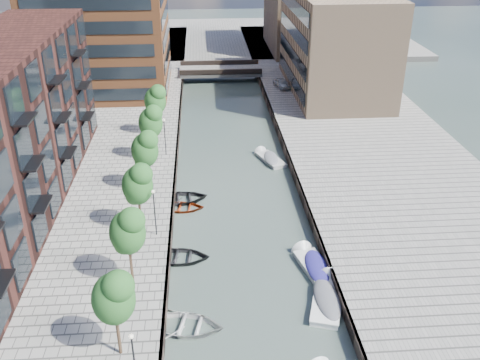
{
  "coord_description": "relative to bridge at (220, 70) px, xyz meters",
  "views": [
    {
      "loc": [
        -3.1,
        -13.43,
        24.88
      ],
      "look_at": [
        0.0,
        28.43,
        3.5
      ],
      "focal_mm": 40.0,
      "sensor_mm": 36.0,
      "label": 1
    }
  ],
  "objects": [
    {
      "name": "bridge",
      "position": [
        0.0,
        0.0,
        0.0
      ],
      "size": [
        13.0,
        6.0,
        1.3
      ],
      "color": "gray",
      "rests_on": "ground"
    },
    {
      "name": "motorboat_4",
      "position": [
        4.07,
        -32.04,
        -1.2
      ],
      "size": [
        3.22,
        4.94,
        1.56
      ],
      "color": "#B1B1AF",
      "rests_on": "ground"
    },
    {
      "name": "tan_block_near",
      "position": [
        16.0,
        -10.0,
        6.61
      ],
      "size": [
        12.0,
        25.0,
        14.0
      ],
      "primitive_type": "cube",
      "color": "#9A7B5E",
      "rests_on": "quay_right"
    },
    {
      "name": "sloop_3",
      "position": [
        -4.67,
        -58.19,
        -1.39
      ],
      "size": [
        5.77,
        4.64,
        1.06
      ],
      "primitive_type": "imported",
      "rotation": [
        0.0,
        0.0,
        1.36
      ],
      "color": "silver",
      "rests_on": "ground"
    },
    {
      "name": "sloop_2",
      "position": [
        -5.27,
        -42.28,
        -1.39
      ],
      "size": [
        4.3,
        3.24,
        0.84
      ],
      "primitive_type": "imported",
      "rotation": [
        0.0,
        0.0,
        1.49
      ],
      "color": "maroon",
      "rests_on": "ground"
    },
    {
      "name": "tree_2",
      "position": [
        -8.5,
        -54.0,
        3.92
      ],
      "size": [
        2.5,
        2.5,
        5.95
      ],
      "color": "#382619",
      "rests_on": "quay_left"
    },
    {
      "name": "tree_6",
      "position": [
        -8.5,
        -26.0,
        3.92
      ],
      "size": [
        2.5,
        2.5,
        5.95
      ],
      "color": "#382619",
      "rests_on": "quay_left"
    },
    {
      "name": "motorboat_3",
      "position": [
        5.1,
        -52.15,
        -1.17
      ],
      "size": [
        3.05,
        5.68,
        1.8
      ],
      "color": "silver",
      "rests_on": "ground"
    },
    {
      "name": "lamp_1",
      "position": [
        -7.2,
        -48.0,
        2.12
      ],
      "size": [
        0.24,
        0.24,
        4.12
      ],
      "color": "black",
      "rests_on": "quay_left"
    },
    {
      "name": "tan_block_far",
      "position": [
        16.0,
        16.0,
        7.61
      ],
      "size": [
        12.0,
        20.0,
        16.0
      ],
      "primitive_type": "cube",
      "color": "#9A7B5E",
      "rests_on": "quay_right"
    },
    {
      "name": "far_closure",
      "position": [
        0.0,
        28.0,
        -0.89
      ],
      "size": [
        80.0,
        40.0,
        1.0
      ],
      "primitive_type": "cube",
      "color": "gray",
      "rests_on": "ground"
    },
    {
      "name": "tree_1",
      "position": [
        -8.5,
        -61.0,
        3.92
      ],
      "size": [
        2.5,
        2.5,
        5.95
      ],
      "color": "#382619",
      "rests_on": "quay_left"
    },
    {
      "name": "quay_wall_right",
      "position": [
        6.1,
        -32.0,
        -0.89
      ],
      "size": [
        0.25,
        140.0,
        1.0
      ],
      "primitive_type": "cube",
      "color": "#332823",
      "rests_on": "ground"
    },
    {
      "name": "quay_right",
      "position": [
        16.0,
        -32.0,
        -0.89
      ],
      "size": [
        20.0,
        140.0,
        1.0
      ],
      "primitive_type": "cube",
      "color": "gray",
      "rests_on": "ground"
    },
    {
      "name": "tree_4",
      "position": [
        -8.5,
        -40.0,
        3.92
      ],
      "size": [
        2.5,
        2.5,
        5.95
      ],
      "color": "#382619",
      "rests_on": "quay_left"
    },
    {
      "name": "apartment_block",
      "position": [
        -20.0,
        -42.0,
        6.61
      ],
      "size": [
        8.0,
        38.0,
        14.0
      ],
      "primitive_type": "cube",
      "color": "black",
      "rests_on": "quay_left"
    },
    {
      "name": "tree_5",
      "position": [
        -8.5,
        -33.0,
        3.92
      ],
      "size": [
        2.5,
        2.5,
        5.95
      ],
      "color": "#382619",
      "rests_on": "quay_left"
    },
    {
      "name": "lamp_2",
      "position": [
        -7.2,
        -32.0,
        2.12
      ],
      "size": [
        0.24,
        0.24,
        4.12
      ],
      "color": "black",
      "rests_on": "quay_left"
    },
    {
      "name": "water",
      "position": [
        0.0,
        -32.0,
        -1.39
      ],
      "size": [
        300.0,
        300.0,
        0.0
      ],
      "primitive_type": "plane",
      "color": "#38473F",
      "rests_on": "ground"
    },
    {
      "name": "tree_3",
      "position": [
        -8.5,
        -47.0,
        3.92
      ],
      "size": [
        2.5,
        2.5,
        5.95
      ],
      "color": "#382619",
      "rests_on": "quay_left"
    },
    {
      "name": "lamp_0",
      "position": [
        -7.2,
        -64.0,
        2.12
      ],
      "size": [
        0.24,
        0.24,
        4.12
      ],
      "color": "black",
      "rests_on": "quay_left"
    },
    {
      "name": "sloop_1",
      "position": [
        -5.3,
        -50.31,
        -1.39
      ],
      "size": [
        5.13,
        3.88,
        1.0
      ],
      "primitive_type": "imported",
      "rotation": [
        0.0,
        0.0,
        1.48
      ],
      "color": "black",
      "rests_on": "ground"
    },
    {
      "name": "motorboat_1",
      "position": [
        5.33,
        -55.91,
        -1.16
      ],
      "size": [
        3.45,
        5.89,
        1.86
      ],
      "color": "white",
      "rests_on": "ground"
    },
    {
      "name": "car",
      "position": [
        8.81,
        -8.74,
        0.29
      ],
      "size": [
        2.55,
        4.27,
        1.36
      ],
      "primitive_type": "imported",
      "rotation": [
        0.0,
        0.0,
        0.25
      ],
      "color": "silver",
      "rests_on": "quay_right"
    },
    {
      "name": "sloop_4",
      "position": [
        -5.4,
        -40.75,
        -1.39
      ],
      "size": [
        5.51,
        4.25,
        1.05
      ],
      "primitive_type": "imported",
      "rotation": [
        0.0,
        0.0,
        1.7
      ],
      "color": "black",
      "rests_on": "ground"
    },
    {
      "name": "quay_wall_left",
      "position": [
        -6.1,
        -32.0,
        -0.89
      ],
      "size": [
        0.25,
        140.0,
        1.0
      ],
      "primitive_type": "cube",
      "color": "#332823",
      "rests_on": "ground"
    }
  ]
}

